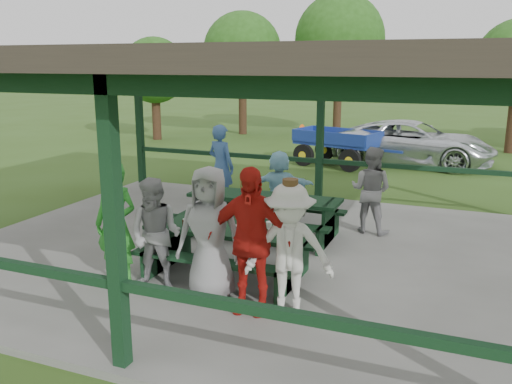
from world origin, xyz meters
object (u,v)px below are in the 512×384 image
at_px(contestant_grey_left, 156,235).
at_px(spectator_grey, 371,190).
at_px(contestant_grey_mid, 210,234).
at_px(spectator_lblue, 279,187).
at_px(picnic_table_near, 227,246).
at_px(spectator_blue, 221,166).
at_px(pickup_truck, 413,143).
at_px(contestant_red, 250,240).
at_px(contestant_green, 116,224).
at_px(picnic_table_far, 264,210).
at_px(farm_trailer, 337,147).
at_px(contestant_white_fedora, 289,251).

relative_size(contestant_grey_left, spectator_grey, 0.98).
relative_size(contestant_grey_mid, spectator_lblue, 1.25).
relative_size(picnic_table_near, spectator_blue, 1.32).
bearing_deg(spectator_grey, pickup_truck, -79.24).
distance_m(contestant_grey_mid, contestant_red, 0.64).
height_order(contestant_red, pickup_truck, contestant_red).
xyz_separation_m(contestant_green, spectator_blue, (-0.44, 4.33, 0.03)).
distance_m(picnic_table_far, farm_trailer, 7.80).
height_order(contestant_red, farm_trailer, contestant_red).
bearing_deg(spectator_blue, contestant_white_fedora, 141.54).
relative_size(contestant_grey_mid, spectator_grey, 1.12).
relative_size(contestant_green, spectator_grey, 1.10).
height_order(contestant_grey_left, contestant_white_fedora, contestant_white_fedora).
bearing_deg(contestant_grey_left, contestant_green, 179.71).
height_order(contestant_grey_left, pickup_truck, contestant_grey_left).
height_order(picnic_table_far, farm_trailer, farm_trailer).
height_order(contestant_grey_left, spectator_blue, spectator_blue).
distance_m(contestant_green, contestant_red, 2.07).
bearing_deg(contestant_white_fedora, picnic_table_far, 101.45).
bearing_deg(spectator_blue, spectator_lblue, 175.24).
bearing_deg(contestant_grey_left, pickup_truck, 74.35).
bearing_deg(contestant_grey_mid, farm_trailer, 87.80).
bearing_deg(contestant_red, picnic_table_near, 123.79).
distance_m(spectator_grey, farm_trailer, 7.21).
bearing_deg(pickup_truck, contestant_red, -178.82).
xyz_separation_m(spectator_lblue, farm_trailer, (-0.52, 6.89, -0.22)).
bearing_deg(pickup_truck, contestant_green, 171.23).
distance_m(picnic_table_far, pickup_truck, 9.00).
bearing_deg(contestant_grey_mid, contestant_white_fedora, -11.22).
distance_m(contestant_grey_left, contestant_white_fedora, 1.97).
bearing_deg(pickup_truck, picnic_table_near, 177.01).
bearing_deg(spectator_lblue, contestant_red, 90.57).
height_order(contestant_green, farm_trailer, contestant_green).
height_order(picnic_table_far, spectator_blue, spectator_blue).
relative_size(contestant_white_fedora, pickup_truck, 0.35).
relative_size(picnic_table_far, spectator_lblue, 1.91).
distance_m(picnic_table_near, picnic_table_far, 2.01).
bearing_deg(contestant_red, contestant_grey_mid, 162.86).
height_order(spectator_lblue, spectator_blue, spectator_blue).
relative_size(contestant_green, farm_trailer, 0.50).
bearing_deg(contestant_red, spectator_lblue, 98.75).
xyz_separation_m(spectator_lblue, spectator_blue, (-1.55, 0.61, 0.18)).
bearing_deg(picnic_table_near, spectator_lblue, 94.39).
distance_m(spectator_lblue, pickup_truck, 8.13).
distance_m(contestant_white_fedora, pickup_truck, 11.72).
relative_size(spectator_blue, farm_trailer, 0.52).
bearing_deg(contestant_grey_left, farm_trailer, 84.99).
relative_size(picnic_table_near, contestant_grey_left, 1.52).
bearing_deg(contestant_grey_mid, picnic_table_far, 89.56).
distance_m(contestant_green, contestant_grey_left, 0.62).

